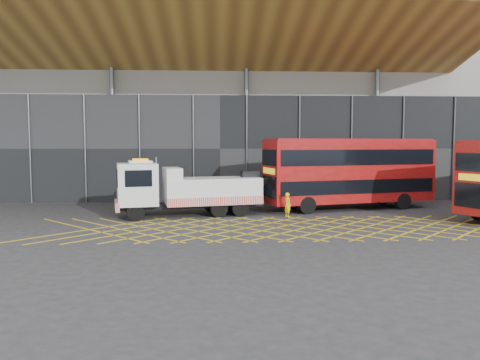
{
  "coord_description": "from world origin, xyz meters",
  "views": [
    {
      "loc": [
        1.69,
        -23.99,
        4.41
      ],
      "look_at": [
        3.0,
        1.5,
        2.4
      ],
      "focal_mm": 35.0,
      "sensor_mm": 36.0,
      "label": 1
    }
  ],
  "objects": [
    {
      "name": "bus_towed",
      "position": [
        10.62,
        6.74,
        2.61
      ],
      "size": [
        11.83,
        5.43,
        4.7
      ],
      "rotation": [
        0.0,
        0.0,
        0.25
      ],
      "color": "maroon",
      "rests_on": "ground_plane"
    },
    {
      "name": "ground_plane",
      "position": [
        0.0,
        0.0,
        0.0
      ],
      "size": [
        120.0,
        120.0,
        0.0
      ],
      "primitive_type": "plane",
      "color": "#28272A"
    },
    {
      "name": "worker",
      "position": [
        5.96,
        3.56,
        0.73
      ],
      "size": [
        0.54,
        0.63,
        1.47
      ],
      "primitive_type": "imported",
      "rotation": [
        0.0,
        0.0,
        2.0
      ],
      "color": "yellow",
      "rests_on": "ground_plane"
    },
    {
      "name": "construction_building",
      "position": [
        1.92,
        18.4,
        8.98
      ],
      "size": [
        55.0,
        23.97,
        18.0
      ],
      "color": "gray",
      "rests_on": "ground_plane"
    },
    {
      "name": "road_markings",
      "position": [
        5.6,
        0.0,
        0.01
      ],
      "size": [
        27.96,
        7.16,
        0.01
      ],
      "color": "gold",
      "rests_on": "ground_plane"
    },
    {
      "name": "recovery_truck",
      "position": [
        -0.22,
        4.22,
        1.65
      ],
      "size": [
        10.24,
        4.3,
        3.56
      ],
      "rotation": [
        0.0,
        0.0,
        0.23
      ],
      "color": "black",
      "rests_on": "ground_plane"
    }
  ]
}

